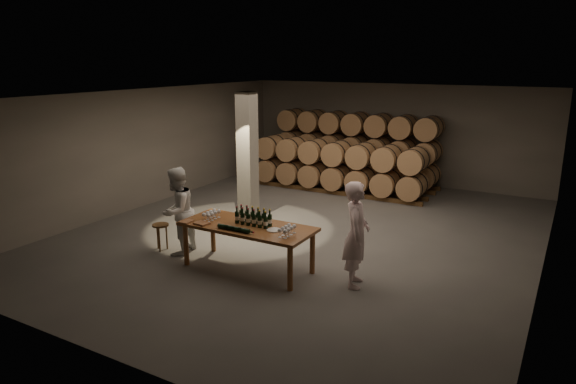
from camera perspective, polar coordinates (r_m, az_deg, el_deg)
The scene contains 15 objects.
room at distance 12.81m, azimuth -4.51°, elevation 3.88°, with size 12.00×12.00×12.00m.
tasting_table at distance 9.87m, azimuth -4.52°, elevation -4.24°, with size 2.60×1.10×0.90m.
barrel_stack_back at distance 16.86m, azimuth 7.52°, elevation 5.01°, with size 5.48×0.95×2.31m.
barrel_stack_front at distance 15.66m, azimuth 5.52°, elevation 2.95°, with size 5.48×0.95×1.57m.
bottle_cluster at distance 9.81m, azimuth -3.89°, elevation -2.97°, with size 0.73×0.23×0.34m.
lying_bottles at distance 9.52m, azimuth -6.01°, elevation -4.07°, with size 0.79×0.09×0.09m.
glass_cluster_left at distance 10.23m, azimuth -8.51°, elevation -2.34°, with size 0.19×0.41×0.17m.
glass_cluster_right at distance 9.22m, azimuth -0.10°, elevation -4.11°, with size 0.19×0.41×0.17m.
plate at distance 9.51m, azimuth -1.57°, elevation -4.24°, with size 0.27×0.27×0.02m, color silver.
notebook_near at distance 10.00m, azimuth -9.54°, elevation -3.45°, with size 0.28×0.22×0.03m, color brown.
notebook_corner at distance 10.18m, azimuth -11.22°, elevation -3.22°, with size 0.20×0.25×0.02m, color brown.
pen at distance 9.93m, azimuth -9.64°, elevation -3.63°, with size 0.01×0.01×0.15m, color black.
stool at distance 11.25m, azimuth -13.96°, elevation -4.00°, with size 0.35×0.35×0.58m.
person_man at distance 9.19m, azimuth 7.60°, elevation -4.68°, with size 0.70×0.46×1.93m, color #F6D5D8.
person_woman at distance 10.87m, azimuth -12.22°, elevation -2.08°, with size 0.89×0.70×1.84m, color white.
Camera 1 is at (5.28, -10.21, 3.99)m, focal length 32.00 mm.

